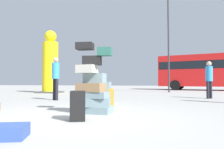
# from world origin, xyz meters

# --- Properties ---
(ground_plane) EXTENTS (80.00, 80.00, 0.00)m
(ground_plane) POSITION_xyz_m (0.00, 0.00, 0.00)
(ground_plane) COLOR #9E9E99
(suitcase_tower) EXTENTS (0.91, 0.63, 1.68)m
(suitcase_tower) POSITION_xyz_m (0.25, 0.53, 0.63)
(suitcase_tower) COLOR gray
(suitcase_tower) RESTS_ON ground
(suitcase_navy_right_side) EXTENTS (0.61, 0.54, 0.17)m
(suitcase_navy_right_side) POSITION_xyz_m (-0.20, -1.82, 0.09)
(suitcase_navy_right_side) COLOR #334F99
(suitcase_navy_right_side) RESTS_ON ground
(suitcase_slate_white_trunk) EXTENTS (0.30, 0.42, 0.74)m
(suitcase_slate_white_trunk) POSITION_xyz_m (-0.02, 2.85, 0.37)
(suitcase_slate_white_trunk) COLOR gray
(suitcase_slate_white_trunk) RESTS_ON ground
(suitcase_black_foreground_far) EXTENTS (0.38, 0.42, 0.56)m
(suitcase_black_foreground_far) POSITION_xyz_m (0.23, -0.41, 0.28)
(suitcase_black_foreground_far) COLOR black
(suitcase_black_foreground_far) RESTS_ON ground
(suitcase_tan_upright_blue) EXTENTS (0.28, 0.46, 0.54)m
(suitcase_tan_upright_blue) POSITION_xyz_m (0.42, 1.57, 0.27)
(suitcase_tan_upright_blue) COLOR #B28C33
(suitcase_tan_upright_blue) RESTS_ON ground
(person_bearded_onlooker) EXTENTS (0.30, 0.30, 1.74)m
(person_bearded_onlooker) POSITION_xyz_m (-2.33, 3.64, 1.04)
(person_bearded_onlooker) COLOR black
(person_bearded_onlooker) RESTS_ON ground
(person_tourist_with_camera) EXTENTS (0.30, 0.30, 1.65)m
(person_tourist_with_camera) POSITION_xyz_m (3.95, 5.85, 0.98)
(person_tourist_with_camera) COLOR black
(person_tourist_with_camera) RESTS_ON ground
(yellow_dummy_statue) EXTENTS (1.46, 1.46, 4.28)m
(yellow_dummy_statue) POSITION_xyz_m (-5.48, 8.96, 1.91)
(yellow_dummy_statue) COLOR yellow
(yellow_dummy_statue) RESTS_ON ground
(parked_bus) EXTENTS (9.18, 4.60, 3.15)m
(parked_bus) POSITION_xyz_m (6.33, 16.04, 1.83)
(parked_bus) COLOR red
(parked_bus) RESTS_ON ground
(lamp_post) EXTENTS (0.36, 0.36, 7.08)m
(lamp_post) POSITION_xyz_m (2.50, 11.47, 4.52)
(lamp_post) COLOR #333338
(lamp_post) RESTS_ON ground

